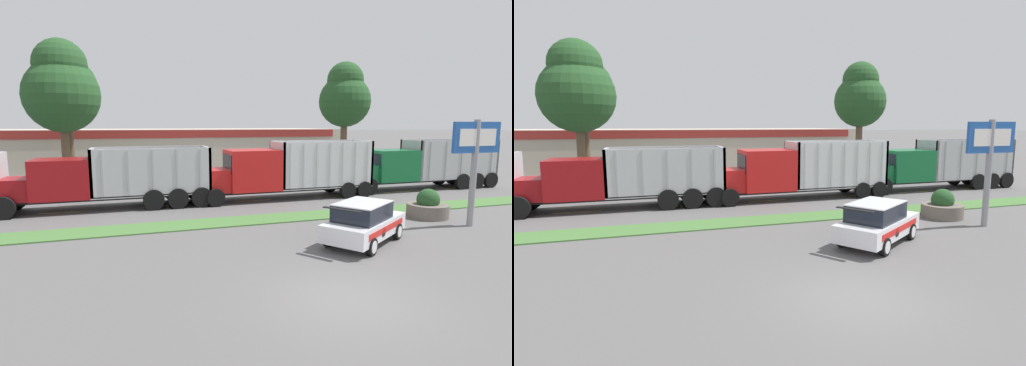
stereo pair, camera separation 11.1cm
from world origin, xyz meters
TOP-DOWN VIEW (x-y plane):
  - ground_plane at (0.00, 0.00)m, footprint 600.00×600.00m
  - grass_verge at (0.00, 9.34)m, footprint 120.00×1.93m
  - centre_line_3 at (-8.96, 14.30)m, footprint 2.40×0.14m
  - centre_line_4 at (-3.56, 14.30)m, footprint 2.40×0.14m
  - centre_line_5 at (1.84, 14.30)m, footprint 2.40×0.14m
  - centre_line_6 at (7.24, 14.30)m, footprint 2.40×0.14m
  - centre_line_7 at (12.64, 14.30)m, footprint 2.40×0.14m
  - centre_line_8 at (18.04, 14.30)m, footprint 2.40×0.14m
  - dump_truck_mid at (3.00, 14.41)m, footprint 11.50×2.72m
  - dump_truck_trail at (14.09, 14.92)m, footprint 12.13×2.63m
  - dump_truck_far_right at (-7.58, 14.59)m, footprint 11.77×2.81m
  - rally_car at (3.31, 4.35)m, footprint 4.60×3.90m
  - store_sign_post at (9.62, 5.21)m, footprint 2.60×0.28m
  - stone_planter at (9.01, 7.30)m, footprint 2.05×2.05m
  - store_building_backdrop at (-1.87, 38.94)m, footprint 40.87×12.10m
  - tree_behind_left at (14.80, 25.73)m, footprint 4.97×4.97m
  - tree_behind_centre at (-9.92, 27.43)m, footprint 4.79×4.79m
  - tree_behind_right at (-10.03, 25.25)m, footprint 5.66×5.66m

SIDE VIEW (x-z plane):
  - ground_plane at x=0.00m, z-range 0.00..0.00m
  - centre_line_3 at x=-8.96m, z-range 0.00..0.01m
  - centre_line_4 at x=-3.56m, z-range 0.00..0.01m
  - centre_line_5 at x=1.84m, z-range 0.00..0.01m
  - centre_line_6 at x=7.24m, z-range 0.00..0.01m
  - centre_line_7 at x=12.64m, z-range 0.00..0.01m
  - centre_line_8 at x=18.04m, z-range 0.00..0.01m
  - grass_verge at x=0.00m, z-range 0.00..0.06m
  - stone_planter at x=9.01m, z-range -0.21..1.26m
  - rally_car at x=3.31m, z-range 0.01..1.73m
  - dump_truck_far_right at x=-7.58m, z-range -0.15..3.26m
  - dump_truck_trail at x=14.09m, z-range -0.18..3.42m
  - dump_truck_mid at x=3.00m, z-range -0.13..3.52m
  - store_building_backdrop at x=-1.87m, z-range 0.00..4.19m
  - store_sign_post at x=9.62m, z-range 1.02..5.95m
  - tree_behind_left at x=14.80m, z-range 2.05..12.72m
  - tree_behind_right at x=-10.03m, z-range 1.87..13.02m
  - tree_behind_centre at x=-9.92m, z-range 2.48..13.82m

